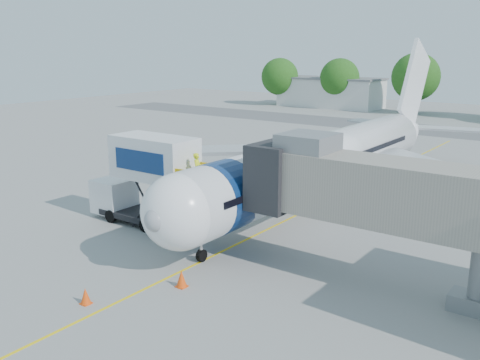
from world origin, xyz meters
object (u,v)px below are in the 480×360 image
Objects in this scene: aircraft at (328,160)px; catering_hiloader at (147,181)px; jet_bridge at (378,192)px; ground_tug at (141,312)px.

aircraft reaches higher than catering_hiloader.
jet_bridge reaches higher than catering_hiloader.
catering_hiloader is 12.73m from ground_tug.
catering_hiloader is at bearing -119.39° from aircraft.
aircraft is at bearing 103.47° from ground_tug.
aircraft is 12.77m from catering_hiloader.
ground_tug is (-5.49, -9.01, -3.60)m from jet_bridge.
jet_bridge is at bearing 65.04° from ground_tug.
ground_tug is (8.77, -9.01, -2.02)m from catering_hiloader.
aircraft is 13.77m from jet_bridge.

